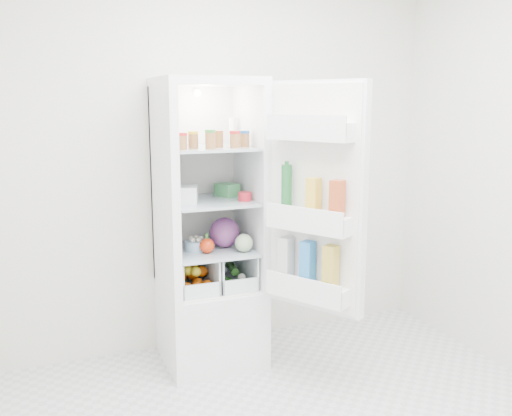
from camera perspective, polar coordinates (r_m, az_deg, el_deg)
name	(u,v)px	position (r m, az deg, el deg)	size (l,w,h in m)	color
room_walls	(335,118)	(2.46, 7.91, 8.92)	(3.02, 3.02, 2.61)	silver
refrigerator	(208,259)	(3.68, -4.86, -5.09)	(0.60, 0.60, 1.80)	white
shelf_low	(210,250)	(3.60, -4.59, -4.20)	(0.49, 0.53, 0.01)	#9FAFBA
shelf_mid	(210,201)	(3.53, -4.66, 0.67)	(0.49, 0.53, 0.01)	#9FAFBA
shelf_top	(209,148)	(3.49, -4.75, 6.01)	(0.49, 0.53, 0.01)	#9FAFBA
crisper_left	(192,272)	(3.60, -6.43, -6.36)	(0.23, 0.46, 0.22)	silver
crisper_right	(229,268)	(3.67, -2.72, -5.98)	(0.23, 0.46, 0.22)	silver
condiment_jars	(214,141)	(3.38, -4.20, 6.71)	(0.46, 0.16, 0.08)	#B21919
squeeze_bottle	(233,131)	(3.68, -2.33, 7.70)	(0.05, 0.05, 0.17)	white
tub_white	(184,195)	(3.44, -7.20, 1.33)	(0.16, 0.16, 0.10)	white
tin_red	(245,196)	(3.49, -1.13, 1.16)	(0.08, 0.08, 0.05)	red
tub_green	(227,190)	(3.67, -2.92, 1.82)	(0.10, 0.14, 0.08)	#479C5A
red_cabbage	(224,232)	(3.61, -3.17, -2.46)	(0.19, 0.19, 0.19)	#551E57
bell_pepper	(207,246)	(3.49, -4.93, -3.78)	(0.09, 0.09, 0.09)	red
mushroom_bowl	(196,246)	(3.56, -6.02, -3.76)	(0.14, 0.14, 0.06)	#8FB7D6
salad_bag	(244,243)	(3.50, -1.22, -3.51)	(0.11, 0.11, 0.11)	#98B587
citrus_pile	(193,277)	(3.59, -6.29, -6.91)	(0.20, 0.31, 0.16)	orange
veg_pile	(230,275)	(3.69, -2.63, -6.68)	(0.16, 0.30, 0.10)	#1B4C19
fridge_door	(315,204)	(3.20, 5.88, 0.39)	(0.42, 0.56, 1.30)	white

